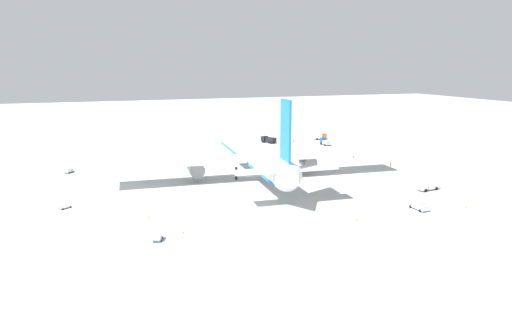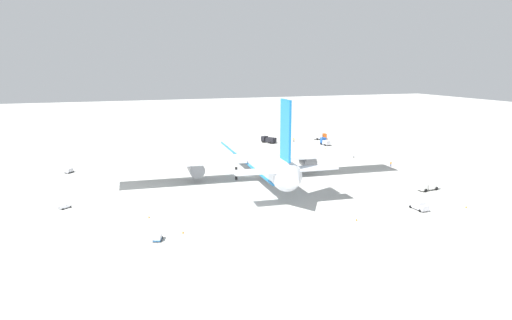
{
  "view_description": "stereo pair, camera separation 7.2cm",
  "coord_description": "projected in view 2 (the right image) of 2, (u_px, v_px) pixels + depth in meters",
  "views": [
    {
      "loc": [
        -119.38,
        40.74,
        31.64
      ],
      "look_at": [
        -0.67,
        -0.99,
        4.81
      ],
      "focal_mm": 31.37,
      "sensor_mm": 36.0,
      "label": 1
    },
    {
      "loc": [
        -119.41,
        40.67,
        31.64
      ],
      "look_at": [
        -0.67,
        -0.99,
        4.81
      ],
      "focal_mm": 31.37,
      "sensor_mm": 36.0,
      "label": 2
    }
  ],
  "objects": [
    {
      "name": "traffic_cone_3",
      "position": [
        149.0,
        217.0,
        94.21
      ],
      "size": [
        0.36,
        0.36,
        0.55
      ],
      "primitive_type": "cone",
      "color": "orange",
      "rests_on": "ground"
    },
    {
      "name": "traffic_cone_0",
      "position": [
        357.0,
        220.0,
        92.47
      ],
      "size": [
        0.36,
        0.36,
        0.55
      ],
      "primitive_type": "cone",
      "color": "orange",
      "rests_on": "ground"
    },
    {
      "name": "baggage_cart_1",
      "position": [
        158.0,
        237.0,
        82.13
      ],
      "size": [
        3.08,
        2.12,
        1.17
      ],
      "color": "#26598C",
      "rests_on": "ground"
    },
    {
      "name": "ground_worker_3",
      "position": [
        326.0,
        150.0,
        164.52
      ],
      "size": [
        0.43,
        0.43,
        1.63
      ],
      "color": "#3F3F47",
      "rests_on": "ground"
    },
    {
      "name": "baggage_cart_2",
      "position": [
        69.0,
        170.0,
        133.57
      ],
      "size": [
        3.04,
        2.67,
        1.32
      ],
      "color": "#595B60",
      "rests_on": "ground"
    },
    {
      "name": "ground_worker_1",
      "position": [
        391.0,
        164.0,
        141.95
      ],
      "size": [
        0.45,
        0.45,
        1.65
      ],
      "color": "navy",
      "rests_on": "ground"
    },
    {
      "name": "traffic_cone_1",
      "position": [
        183.0,
        232.0,
        85.63
      ],
      "size": [
        0.36,
        0.36,
        0.55
      ],
      "primitive_type": "cone",
      "color": "orange",
      "rests_on": "ground"
    },
    {
      "name": "service_van",
      "position": [
        419.0,
        205.0,
        99.58
      ],
      "size": [
        4.76,
        2.19,
        1.97
      ],
      "color": "silver",
      "rests_on": "ground"
    },
    {
      "name": "service_truck_4",
      "position": [
        320.0,
        136.0,
        192.97
      ],
      "size": [
        2.67,
        5.61,
        2.71
      ],
      "color": "#BF4C14",
      "rests_on": "ground"
    },
    {
      "name": "ground_worker_0",
      "position": [
        294.0,
        140.0,
        187.09
      ],
      "size": [
        0.56,
        0.56,
        1.73
      ],
      "color": "black",
      "rests_on": "ground"
    },
    {
      "name": "ground_worker_2",
      "position": [
        354.0,
        155.0,
        155.44
      ],
      "size": [
        0.42,
        0.42,
        1.75
      ],
      "color": "black",
      "rests_on": "ground"
    },
    {
      "name": "service_truck_3",
      "position": [
        428.0,
        186.0,
        114.77
      ],
      "size": [
        3.01,
        6.21,
        2.36
      ],
      "color": "white",
      "rests_on": "ground"
    },
    {
      "name": "airliner",
      "position": [
        253.0,
        154.0,
        127.29
      ],
      "size": [
        73.42,
        82.21,
        24.23
      ],
      "color": "silver",
      "rests_on": "ground"
    },
    {
      "name": "traffic_cone_2",
      "position": [
        466.0,
        207.0,
        100.89
      ],
      "size": [
        0.36,
        0.36,
        0.55
      ],
      "primitive_type": "cone",
      "color": "orange",
      "rests_on": "ground"
    },
    {
      "name": "baggage_cart_0",
      "position": [
        65.0,
        207.0,
        100.57
      ],
      "size": [
        2.61,
        2.91,
        0.4
      ],
      "color": "gray",
      "rests_on": "ground"
    },
    {
      "name": "service_truck_2",
      "position": [
        269.0,
        140.0,
        184.84
      ],
      "size": [
        6.81,
        5.31,
        2.57
      ],
      "color": "black",
      "rests_on": "ground"
    },
    {
      "name": "ground_worker_4",
      "position": [
        342.0,
        151.0,
        162.71
      ],
      "size": [
        0.53,
        0.53,
        1.64
      ],
      "color": "#3F3F47",
      "rests_on": "ground"
    },
    {
      "name": "ground_plane",
      "position": [
        252.0,
        176.0,
        129.96
      ],
      "size": [
        600.0,
        600.0,
        0.0
      ],
      "primitive_type": "plane",
      "color": "#B2B2AD"
    },
    {
      "name": "service_truck_1",
      "position": [
        325.0,
        142.0,
        179.6
      ],
      "size": [
        5.04,
        2.51,
        2.84
      ],
      "color": "#194CA5",
      "rests_on": "ground"
    }
  ]
}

